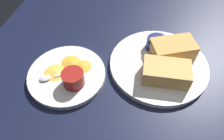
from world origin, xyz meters
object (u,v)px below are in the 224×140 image
(sandwich_half_far, at_px, (173,49))
(spoon_by_gravy_ramekin, at_px, (50,77))
(spoon_by_dark_ramekin, at_px, (153,58))
(ramekin_light_gravy, at_px, (73,78))
(plate_chips_companion, at_px, (67,75))
(plate_sandwich_main, at_px, (158,65))
(sandwich_half_near, at_px, (166,72))
(ramekin_dark_sauce, at_px, (157,43))

(sandwich_half_far, relative_size, spoon_by_gravy_ramekin, 1.67)
(spoon_by_gravy_ramekin, bearing_deg, sandwich_half_far, -152.59)
(spoon_by_dark_ramekin, bearing_deg, ramekin_light_gravy, 34.34)
(sandwich_half_far, xyz_separation_m, plate_chips_companion, (0.29, 0.15, -0.03))
(plate_sandwich_main, bearing_deg, sandwich_half_far, -127.74)
(plate_sandwich_main, height_order, spoon_by_dark_ramekin, spoon_by_dark_ramekin)
(ramekin_light_gravy, bearing_deg, sandwich_half_far, -146.14)
(spoon_by_dark_ramekin, bearing_deg, plate_chips_companion, 25.11)
(sandwich_half_near, distance_m, plate_chips_companion, 0.29)
(sandwich_half_far, xyz_separation_m, spoon_by_gravy_ramekin, (0.33, 0.17, -0.02))
(sandwich_half_near, height_order, ramekin_dark_sauce, sandwich_half_near)
(sandwich_half_near, height_order, ramekin_light_gravy, sandwich_half_near)
(spoon_by_dark_ramekin, height_order, plate_chips_companion, spoon_by_dark_ramekin)
(plate_sandwich_main, xyz_separation_m, sandwich_half_near, (-0.02, 0.05, 0.03))
(ramekin_light_gravy, bearing_deg, plate_sandwich_main, -150.08)
(ramekin_dark_sauce, height_order, spoon_by_dark_ramekin, ramekin_dark_sauce)
(plate_sandwich_main, relative_size, sandwich_half_near, 2.16)
(plate_sandwich_main, relative_size, plate_chips_companion, 1.31)
(plate_sandwich_main, xyz_separation_m, plate_chips_companion, (0.26, 0.10, 0.00))
(sandwich_half_near, distance_m, spoon_by_dark_ramekin, 0.08)
(ramekin_dark_sauce, relative_size, ramekin_light_gravy, 1.07)
(sandwich_half_near, bearing_deg, spoon_by_gravy_ramekin, 13.36)
(plate_sandwich_main, relative_size, sandwich_half_far, 1.98)
(ramekin_dark_sauce, height_order, plate_chips_companion, ramekin_dark_sauce)
(sandwich_half_far, xyz_separation_m, ramekin_light_gravy, (0.26, 0.17, -0.00))
(ramekin_light_gravy, xyz_separation_m, spoon_by_gravy_ramekin, (0.07, -0.00, -0.02))
(plate_chips_companion, bearing_deg, plate_sandwich_main, -158.68)
(spoon_by_dark_ramekin, xyz_separation_m, plate_chips_companion, (0.24, 0.11, -0.01))
(plate_sandwich_main, height_order, spoon_by_gravy_ramekin, spoon_by_gravy_ramekin)
(sandwich_half_far, distance_m, ramekin_dark_sauce, 0.05)
(sandwich_half_near, height_order, spoon_by_gravy_ramekin, sandwich_half_near)
(plate_sandwich_main, relative_size, spoon_by_dark_ramekin, 2.99)
(ramekin_dark_sauce, relative_size, spoon_by_dark_ramekin, 0.66)
(plate_chips_companion, distance_m, spoon_by_gravy_ramekin, 0.05)
(spoon_by_dark_ramekin, xyz_separation_m, spoon_by_gravy_ramekin, (0.28, 0.14, 0.00))
(plate_sandwich_main, height_order, sandwich_half_far, sandwich_half_far)
(sandwich_half_far, bearing_deg, spoon_by_gravy_ramekin, 27.41)
(plate_chips_companion, bearing_deg, sandwich_half_far, -153.60)
(sandwich_half_near, relative_size, spoon_by_gravy_ramekin, 1.53)
(plate_sandwich_main, height_order, sandwich_half_near, sandwich_half_near)
(spoon_by_dark_ramekin, bearing_deg, spoon_by_gravy_ramekin, 26.52)
(ramekin_dark_sauce, distance_m, plate_chips_companion, 0.30)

